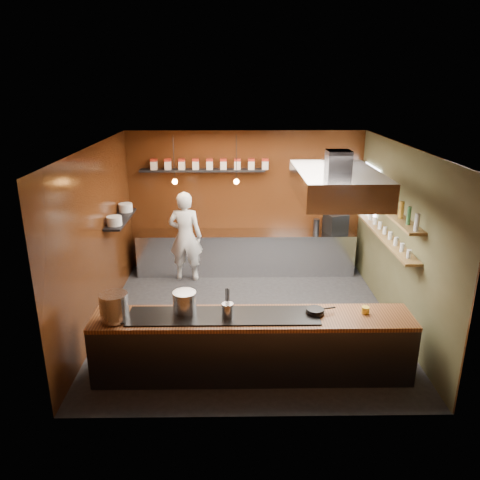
{
  "coord_description": "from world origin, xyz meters",
  "views": [
    {
      "loc": [
        -0.25,
        -7.3,
        3.97
      ],
      "look_at": [
        -0.15,
        0.4,
        1.34
      ],
      "focal_mm": 35.0,
      "sensor_mm": 36.0,
      "label": 1
    }
  ],
  "objects_px": {
    "stockpot_large": "(114,307)",
    "stockpot_small": "(185,302)",
    "extractor_hood": "(337,183)",
    "espresso_machine": "(335,223)",
    "chef": "(185,236)"
  },
  "relations": [
    {
      "from": "stockpot_large",
      "to": "chef",
      "type": "relative_size",
      "value": 0.2
    },
    {
      "from": "stockpot_large",
      "to": "espresso_machine",
      "type": "xyz_separation_m",
      "value": [
        3.75,
        3.84,
        -0.02
      ]
    },
    {
      "from": "extractor_hood",
      "to": "espresso_machine",
      "type": "height_order",
      "value": "extractor_hood"
    },
    {
      "from": "stockpot_small",
      "to": "chef",
      "type": "height_order",
      "value": "chef"
    },
    {
      "from": "extractor_hood",
      "to": "stockpot_small",
      "type": "bearing_deg",
      "value": -153.64
    },
    {
      "from": "extractor_hood",
      "to": "chef",
      "type": "distance_m",
      "value": 3.72
    },
    {
      "from": "extractor_hood",
      "to": "espresso_machine",
      "type": "distance_m",
      "value": 2.97
    },
    {
      "from": "stockpot_small",
      "to": "chef",
      "type": "relative_size",
      "value": 0.17
    },
    {
      "from": "extractor_hood",
      "to": "stockpot_large",
      "type": "bearing_deg",
      "value": -157.74
    },
    {
      "from": "stockpot_large",
      "to": "espresso_machine",
      "type": "distance_m",
      "value": 5.37
    },
    {
      "from": "extractor_hood",
      "to": "stockpot_small",
      "type": "height_order",
      "value": "extractor_hood"
    },
    {
      "from": "stockpot_large",
      "to": "stockpot_small",
      "type": "relative_size",
      "value": 1.18
    },
    {
      "from": "stockpot_large",
      "to": "stockpot_small",
      "type": "height_order",
      "value": "stockpot_large"
    },
    {
      "from": "extractor_hood",
      "to": "espresso_machine",
      "type": "relative_size",
      "value": 4.84
    },
    {
      "from": "stockpot_large",
      "to": "chef",
      "type": "height_order",
      "value": "chef"
    }
  ]
}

